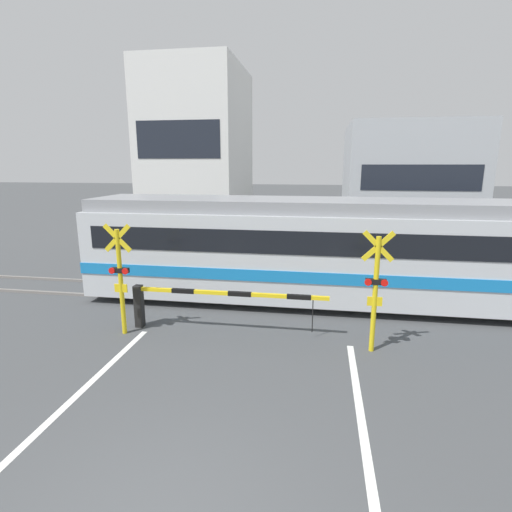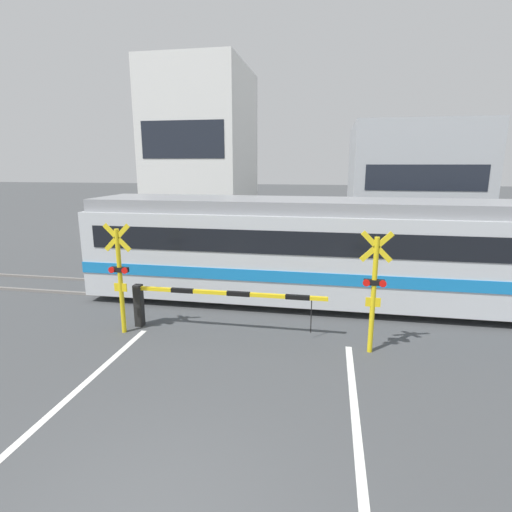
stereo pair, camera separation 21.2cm
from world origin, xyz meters
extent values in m
cube|color=gray|center=(0.00, 7.67, 0.04)|extent=(50.00, 0.10, 0.08)
cube|color=gray|center=(0.00, 9.10, 0.04)|extent=(50.00, 0.10, 0.08)
cube|color=silver|center=(5.52, 8.38, 1.48)|extent=(21.43, 2.69, 2.50)
cube|color=gray|center=(5.52, 8.38, 2.91)|extent=(21.21, 2.37, 0.36)
cube|color=#197AC6|center=(5.52, 8.38, 1.10)|extent=(21.45, 2.75, 0.32)
cube|color=black|center=(5.52, 8.38, 2.04)|extent=(20.57, 2.73, 0.64)
cube|color=black|center=(-5.20, 8.38, 2.04)|extent=(0.03, 1.88, 0.80)
cylinder|color=black|center=(-1.12, 7.67, 0.38)|extent=(0.76, 0.12, 0.76)
cylinder|color=black|center=(-1.12, 9.10, 0.38)|extent=(0.76, 0.12, 0.76)
cube|color=black|center=(-2.76, 5.65, 0.55)|extent=(0.20, 0.20, 1.10)
cube|color=yellow|center=(-0.38, 5.65, 1.02)|extent=(4.77, 0.09, 0.09)
cube|color=black|center=(-1.57, 5.65, 1.02)|extent=(0.57, 0.10, 0.10)
cube|color=black|center=(-0.14, 5.65, 1.02)|extent=(0.57, 0.10, 0.10)
cube|color=black|center=(1.29, 5.65, 1.02)|extent=(0.57, 0.10, 0.10)
cylinder|color=black|center=(1.63, 5.65, 0.56)|extent=(0.02, 0.02, 0.82)
cube|color=black|center=(2.76, 11.05, 0.55)|extent=(0.20, 0.20, 1.10)
cube|color=yellow|center=(0.38, 11.05, 1.02)|extent=(4.77, 0.09, 0.09)
cube|color=black|center=(1.57, 11.05, 1.02)|extent=(0.57, 0.10, 0.10)
cube|color=black|center=(0.14, 11.05, 1.02)|extent=(0.57, 0.10, 0.10)
cube|color=black|center=(-1.29, 11.05, 1.02)|extent=(0.57, 0.10, 0.10)
cylinder|color=black|center=(-1.63, 11.05, 0.56)|extent=(0.02, 0.02, 0.82)
cylinder|color=yellow|center=(-2.96, 5.20, 1.30)|extent=(0.11, 0.11, 2.60)
cube|color=yellow|center=(-2.96, 5.20, 2.39)|extent=(0.68, 0.04, 0.68)
cube|color=yellow|center=(-2.96, 5.20, 2.39)|extent=(0.68, 0.04, 0.68)
cube|color=black|center=(-2.96, 5.20, 1.61)|extent=(0.44, 0.12, 0.12)
cylinder|color=red|center=(-3.13, 5.12, 1.61)|extent=(0.15, 0.03, 0.15)
cylinder|color=red|center=(-2.79, 5.12, 1.61)|extent=(0.15, 0.03, 0.15)
cube|color=yellow|center=(-2.96, 5.18, 1.17)|extent=(0.32, 0.03, 0.20)
cylinder|color=yellow|center=(2.96, 5.20, 1.30)|extent=(0.11, 0.11, 2.60)
cube|color=yellow|center=(2.96, 5.20, 2.39)|extent=(0.68, 0.04, 0.68)
cube|color=yellow|center=(2.96, 5.20, 2.39)|extent=(0.68, 0.04, 0.68)
cube|color=black|center=(2.96, 5.20, 1.61)|extent=(0.44, 0.12, 0.12)
cylinder|color=red|center=(2.79, 5.12, 1.61)|extent=(0.15, 0.03, 0.15)
cylinder|color=red|center=(3.13, 5.12, 1.61)|extent=(0.15, 0.03, 0.15)
cube|color=yellow|center=(2.96, 5.18, 1.17)|extent=(0.32, 0.03, 0.20)
cylinder|color=brown|center=(-1.06, 13.58, 0.43)|extent=(0.13, 0.13, 0.86)
cylinder|color=brown|center=(-0.92, 13.58, 0.43)|extent=(0.13, 0.13, 0.86)
cube|color=#386647|center=(-0.99, 13.58, 1.19)|extent=(0.38, 0.22, 0.68)
sphere|color=#997056|center=(-0.99, 13.58, 1.65)|extent=(0.23, 0.23, 0.23)
cube|color=white|center=(-5.83, 21.14, 4.87)|extent=(5.44, 7.29, 9.74)
cube|color=#1E232D|center=(-5.83, 17.48, 5.35)|extent=(4.57, 0.03, 1.95)
cube|color=#B2B7BC|center=(6.48, 21.14, 3.13)|extent=(6.75, 7.29, 6.26)
cube|color=#1E232D|center=(6.48, 17.48, 3.44)|extent=(5.67, 0.03, 1.25)
camera|label=1|loc=(1.73, -3.36, 4.08)|focal=28.00mm
camera|label=2|loc=(1.94, -3.33, 4.08)|focal=28.00mm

